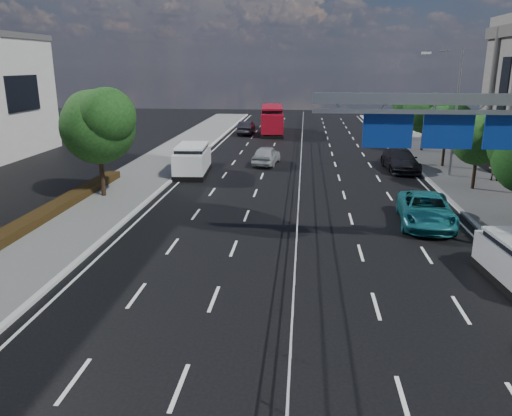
{
  "coord_description": "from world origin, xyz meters",
  "views": [
    {
      "loc": [
        0.2,
        -10.71,
        7.95
      ],
      "look_at": [
        -1.63,
        8.33,
        2.4
      ],
      "focal_mm": 35.0,
      "sensor_mm": 36.0,
      "label": 1
    }
  ],
  "objects_px": {
    "overhead_gantry": "(469,125)",
    "parked_car_dark": "(400,160)",
    "red_bus": "(272,119)",
    "pedestrian_b": "(494,169)",
    "near_car_silver": "(266,155)",
    "near_car_dark": "(246,128)",
    "white_minivan": "(192,160)",
    "parked_car_teal": "(426,210)"
  },
  "relations": [
    {
      "from": "overhead_gantry",
      "to": "parked_car_dark",
      "type": "xyz_separation_m",
      "value": [
        0.91,
        18.09,
        -4.81
      ]
    },
    {
      "from": "red_bus",
      "to": "pedestrian_b",
      "type": "bearing_deg",
      "value": -59.08
    },
    {
      "from": "near_car_silver",
      "to": "parked_car_dark",
      "type": "distance_m",
      "value": 10.56
    },
    {
      "from": "pedestrian_b",
      "to": "parked_car_dark",
      "type": "bearing_deg",
      "value": 0.56
    },
    {
      "from": "pedestrian_b",
      "to": "near_car_dark",
      "type": "bearing_deg",
      "value": -16.71
    },
    {
      "from": "red_bus",
      "to": "pedestrian_b",
      "type": "relative_size",
      "value": 6.82
    },
    {
      "from": "overhead_gantry",
      "to": "white_minivan",
      "type": "bearing_deg",
      "value": 134.46
    },
    {
      "from": "near_car_dark",
      "to": "red_bus",
      "type": "bearing_deg",
      "value": -148.81
    },
    {
      "from": "white_minivan",
      "to": "near_car_dark",
      "type": "height_order",
      "value": "white_minivan"
    },
    {
      "from": "near_car_silver",
      "to": "near_car_dark",
      "type": "relative_size",
      "value": 0.98
    },
    {
      "from": "parked_car_teal",
      "to": "pedestrian_b",
      "type": "height_order",
      "value": "pedestrian_b"
    },
    {
      "from": "near_car_dark",
      "to": "pedestrian_b",
      "type": "relative_size",
      "value": 2.92
    },
    {
      "from": "overhead_gantry",
      "to": "pedestrian_b",
      "type": "bearing_deg",
      "value": 65.46
    },
    {
      "from": "white_minivan",
      "to": "near_car_silver",
      "type": "height_order",
      "value": "white_minivan"
    },
    {
      "from": "red_bus",
      "to": "near_car_silver",
      "type": "height_order",
      "value": "red_bus"
    },
    {
      "from": "near_car_dark",
      "to": "pedestrian_b",
      "type": "height_order",
      "value": "pedestrian_b"
    },
    {
      "from": "overhead_gantry",
      "to": "near_car_dark",
      "type": "height_order",
      "value": "overhead_gantry"
    },
    {
      "from": "white_minivan",
      "to": "red_bus",
      "type": "distance_m",
      "value": 24.3
    },
    {
      "from": "pedestrian_b",
      "to": "overhead_gantry",
      "type": "bearing_deg",
      "value": 97.36
    },
    {
      "from": "white_minivan",
      "to": "pedestrian_b",
      "type": "distance_m",
      "value": 21.39
    },
    {
      "from": "white_minivan",
      "to": "near_car_dark",
      "type": "distance_m",
      "value": 22.25
    },
    {
      "from": "red_bus",
      "to": "overhead_gantry",
      "type": "bearing_deg",
      "value": -79.17
    },
    {
      "from": "near_car_silver",
      "to": "parked_car_dark",
      "type": "relative_size",
      "value": 0.81
    },
    {
      "from": "parked_car_dark",
      "to": "parked_car_teal",
      "type": "bearing_deg",
      "value": -97.66
    },
    {
      "from": "red_bus",
      "to": "near_car_dark",
      "type": "relative_size",
      "value": 2.34
    },
    {
      "from": "parked_car_dark",
      "to": "red_bus",
      "type": "bearing_deg",
      "value": 115.63
    },
    {
      "from": "parked_car_teal",
      "to": "near_car_dark",
      "type": "bearing_deg",
      "value": 117.41
    },
    {
      "from": "near_car_dark",
      "to": "near_car_silver",
      "type": "bearing_deg",
      "value": 102.39
    },
    {
      "from": "near_car_silver",
      "to": "pedestrian_b",
      "type": "relative_size",
      "value": 2.86
    },
    {
      "from": "white_minivan",
      "to": "parked_car_dark",
      "type": "bearing_deg",
      "value": 7.37
    },
    {
      "from": "overhead_gantry",
      "to": "parked_car_teal",
      "type": "xyz_separation_m",
      "value": [
        -0.24,
        4.36,
        -4.83
      ]
    },
    {
      "from": "near_car_silver",
      "to": "near_car_dark",
      "type": "xyz_separation_m",
      "value": [
        -3.71,
        17.8,
        -0.01
      ]
    },
    {
      "from": "white_minivan",
      "to": "parked_car_dark",
      "type": "relative_size",
      "value": 0.95
    },
    {
      "from": "parked_car_teal",
      "to": "pedestrian_b",
      "type": "xyz_separation_m",
      "value": [
        6.9,
        10.23,
        0.15
      ]
    },
    {
      "from": "overhead_gantry",
      "to": "white_minivan",
      "type": "relative_size",
      "value": 1.95
    },
    {
      "from": "near_car_dark",
      "to": "pedestrian_b",
      "type": "bearing_deg",
      "value": 132.02
    },
    {
      "from": "overhead_gantry",
      "to": "near_car_dark",
      "type": "distance_m",
      "value": 39.8
    },
    {
      "from": "parked_car_teal",
      "to": "red_bus",
      "type": "bearing_deg",
      "value": 112.15
    },
    {
      "from": "near_car_silver",
      "to": "parked_car_teal",
      "type": "bearing_deg",
      "value": 128.36
    },
    {
      "from": "white_minivan",
      "to": "red_bus",
      "type": "relative_size",
      "value": 0.49
    },
    {
      "from": "overhead_gantry",
      "to": "near_car_silver",
      "type": "relative_size",
      "value": 2.29
    },
    {
      "from": "white_minivan",
      "to": "near_car_dark",
      "type": "relative_size",
      "value": 1.15
    }
  ]
}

